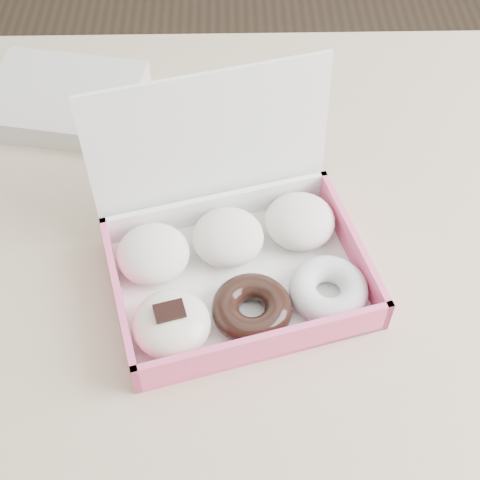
{
  "coord_description": "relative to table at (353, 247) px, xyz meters",
  "views": [
    {
      "loc": [
        -0.17,
        -0.58,
        1.41
      ],
      "look_at": [
        -0.16,
        -0.09,
        0.81
      ],
      "focal_mm": 50.0,
      "sensor_mm": 36.0,
      "label": 1
    }
  ],
  "objects": [
    {
      "name": "newspapers",
      "position": [
        -0.42,
        0.21,
        0.1
      ],
      "size": [
        0.25,
        0.22,
        0.04
      ],
      "primitive_type": "cube",
      "rotation": [
        0.0,
        0.0,
        -0.19
      ],
      "color": "silver",
      "rests_on": "table"
    },
    {
      "name": "table",
      "position": [
        0.0,
        0.0,
        0.0
      ],
      "size": [
        1.2,
        0.8,
        0.75
      ],
      "color": "tan",
      "rests_on": "ground"
    },
    {
      "name": "ground",
      "position": [
        0.0,
        0.0,
        -0.67
      ],
      "size": [
        4.0,
        4.0,
        0.0
      ],
      "primitive_type": "plane",
      "color": "black",
      "rests_on": "ground"
    },
    {
      "name": "donut_box",
      "position": [
        -0.17,
        -0.1,
        0.11
      ],
      "size": [
        0.35,
        0.31,
        0.21
      ],
      "rotation": [
        0.0,
        0.0,
        0.26
      ],
      "color": "white",
      "rests_on": "table"
    }
  ]
}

